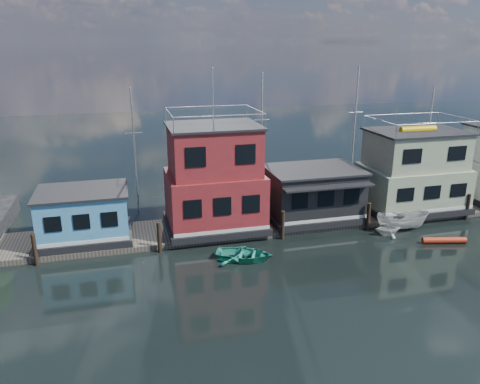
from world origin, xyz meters
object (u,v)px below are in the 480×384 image
object	(u,v)px
red_kayak	(444,240)
dinghy_white	(388,228)
houseboat_blue	(84,215)
motorboat	(402,221)
dinghy_teal	(244,254)
houseboat_red	(214,180)
houseboat_dark	(313,193)
houseboat_green	(413,172)

from	to	relation	value
red_kayak	dinghy_white	world-z (taller)	dinghy_white
houseboat_blue	motorboat	distance (m)	23.83
dinghy_white	dinghy_teal	bearing A→B (deg)	102.64
dinghy_teal	red_kayak	bearing A→B (deg)	-70.13
houseboat_red	houseboat_dark	xyz separation A→B (m)	(8.00, -0.02, -1.69)
houseboat_green	houseboat_red	bearing A→B (deg)	-180.00
houseboat_dark	dinghy_teal	world-z (taller)	houseboat_dark
houseboat_red	houseboat_dark	distance (m)	8.18
houseboat_dark	houseboat_green	world-z (taller)	houseboat_green
dinghy_teal	houseboat_green	bearing A→B (deg)	-47.49
houseboat_dark	dinghy_teal	distance (m)	9.21
red_kayak	houseboat_dark	bearing A→B (deg)	152.85
houseboat_red	dinghy_white	distance (m)	13.60
houseboat_blue	houseboat_red	distance (m)	9.69
red_kayak	dinghy_teal	bearing A→B (deg)	-170.85
houseboat_dark	houseboat_green	size ratio (longest dim) A/B	0.88
houseboat_dark	red_kayak	bearing A→B (deg)	-40.29
houseboat_red	houseboat_green	xyz separation A→B (m)	(17.00, 0.00, -0.55)
houseboat_blue	houseboat_dark	distance (m)	17.50
motorboat	houseboat_red	bearing A→B (deg)	87.74
houseboat_green	dinghy_white	xyz separation A→B (m)	(-4.52, -4.07, -3.01)
houseboat_dark	dinghy_teal	bearing A→B (deg)	-142.80
houseboat_red	red_kayak	size ratio (longest dim) A/B	3.73
dinghy_teal	dinghy_white	distance (m)	11.72
dinghy_white	houseboat_dark	bearing A→B (deg)	53.74
motorboat	dinghy_white	xyz separation A→B (m)	(-1.56, -0.58, -0.24)
red_kayak	dinghy_teal	world-z (taller)	dinghy_teal
houseboat_red	motorboat	world-z (taller)	houseboat_red
dinghy_white	houseboat_blue	bearing A→B (deg)	85.39
houseboat_blue	houseboat_green	size ratio (longest dim) A/B	0.76
houseboat_green	motorboat	size ratio (longest dim) A/B	2.06
houseboat_green	dinghy_white	distance (m)	6.79
houseboat_red	houseboat_green	distance (m)	17.01
houseboat_red	dinghy_white	xyz separation A→B (m)	(12.48, -4.07, -3.56)
motorboat	dinghy_teal	bearing A→B (deg)	110.15
houseboat_blue	houseboat_red	xyz separation A→B (m)	(9.50, 0.00, 1.90)
houseboat_blue	dinghy_teal	xyz separation A→B (m)	(10.35, -5.45, -1.80)
houseboat_red	dinghy_white	world-z (taller)	houseboat_red
houseboat_green	red_kayak	xyz separation A→B (m)	(-1.38, -6.48, -3.32)
houseboat_dark	red_kayak	world-z (taller)	houseboat_dark
houseboat_dark	motorboat	world-z (taller)	houseboat_dark
dinghy_white	houseboat_green	bearing A→B (deg)	-42.11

